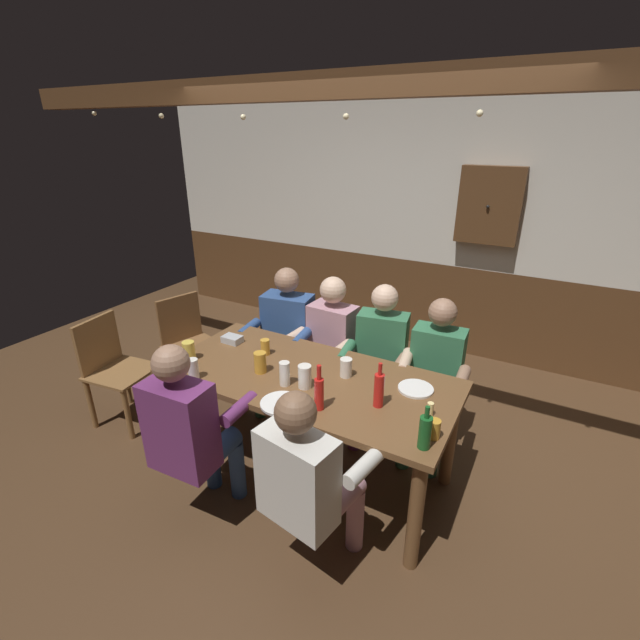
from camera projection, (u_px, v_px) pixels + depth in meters
ground_plane at (311, 468)px, 3.16m from camera, size 7.86×7.86×0.00m
back_wall_upper at (431, 182)px, 4.40m from camera, size 6.55×0.12×1.61m
back_wall_wainscot at (420, 302)px, 4.91m from camera, size 6.55×0.12×0.94m
ceiling_beam at (350, 84)px, 2.59m from camera, size 5.89×0.14×0.16m
dining_table at (308, 390)px, 2.88m from camera, size 1.89×0.89×0.77m
person_0 at (285, 333)px, 3.70m from camera, size 0.59×0.58×1.20m
person_1 at (328, 344)px, 3.52m from camera, size 0.52×0.53×1.19m
person_2 at (379, 357)px, 3.32m from camera, size 0.55×0.55×1.20m
person_3 at (433, 373)px, 3.13m from camera, size 0.51×0.53×1.17m
person_4 at (190, 428)px, 2.51m from camera, size 0.53×0.52×1.22m
person_5 at (309, 478)px, 2.19m from camera, size 0.56×0.55×1.17m
chair_empty_near_right at (189, 342)px, 3.97m from camera, size 0.54×0.54×0.88m
chair_empty_near_left at (114, 367)px, 3.54m from camera, size 0.49×0.49×0.88m
table_candle at (430, 409)px, 2.43m from camera, size 0.04×0.04×0.08m
condiment_caddy at (232, 339)px, 3.28m from camera, size 0.14×0.10×0.05m
plate_0 at (281, 403)px, 2.54m from camera, size 0.24×0.24×0.01m
plate_1 at (416, 389)px, 2.68m from camera, size 0.21×0.21×0.01m
bottle_0 at (319, 392)px, 2.46m from camera, size 0.05×0.05×0.28m
bottle_1 at (379, 389)px, 2.49m from camera, size 0.06×0.06×0.28m
bottle_2 at (425, 432)px, 2.16m from camera, size 0.06×0.06×0.24m
pint_glass_0 at (193, 369)px, 2.78m from camera, size 0.07×0.07×0.13m
pint_glass_1 at (189, 351)px, 3.02m from camera, size 0.08×0.08×0.13m
pint_glass_2 at (434, 429)px, 2.25m from camera, size 0.07×0.07×0.10m
pint_glass_3 at (305, 376)px, 2.69m from camera, size 0.08×0.08×0.15m
pint_glass_4 at (260, 362)px, 2.86m from camera, size 0.08×0.08×0.14m
pint_glass_5 at (265, 347)px, 3.09m from camera, size 0.06×0.06×0.11m
pint_glass_6 at (285, 374)px, 2.71m from camera, size 0.07×0.07×0.15m
pint_glass_7 at (346, 368)px, 2.81m from camera, size 0.08×0.08×0.12m
wall_dart_cabinet at (489, 206)px, 4.09m from camera, size 0.56×0.15×0.70m
string_lights at (346, 112)px, 2.61m from camera, size 4.62×0.04×0.09m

